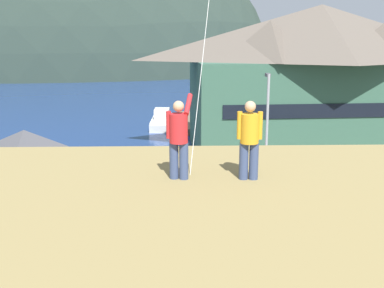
# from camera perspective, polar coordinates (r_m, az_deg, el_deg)

# --- Properties ---
(ground_plane) EXTENTS (600.00, 600.00, 0.00)m
(ground_plane) POSITION_cam_1_polar(r_m,az_deg,el_deg) (20.24, -2.29, -16.75)
(ground_plane) COLOR #66604C
(parking_lot_pad) EXTENTS (40.00, 20.00, 0.10)m
(parking_lot_pad) POSITION_cam_1_polar(r_m,az_deg,el_deg) (24.68, -2.17, -10.83)
(parking_lot_pad) COLOR slate
(parking_lot_pad) RESTS_ON ground
(bay_water) EXTENTS (360.00, 84.00, 0.03)m
(bay_water) POSITION_cam_1_polar(r_m,az_deg,el_deg) (78.18, -1.84, 5.87)
(bay_water) COLOR navy
(bay_water) RESTS_ON ground
(far_hill_center_saddle) EXTENTS (142.39, 68.42, 93.50)m
(far_hill_center_saddle) POSITION_cam_1_polar(r_m,az_deg,el_deg) (140.48, -20.70, 8.33)
(far_hill_center_saddle) COLOR #2D3D33
(far_hill_center_saddle) RESTS_ON ground
(harbor_lodge) EXTENTS (23.46, 12.60, 12.59)m
(harbor_lodge) POSITION_cam_1_polar(r_m,az_deg,el_deg) (42.12, 15.28, 8.20)
(harbor_lodge) COLOR #38604C
(harbor_lodge) RESTS_ON ground
(storage_shed_near_lot) EXTENTS (5.94, 5.48, 4.92)m
(storage_shed_near_lot) POSITION_cam_1_polar(r_m,az_deg,el_deg) (28.23, -19.57, -3.07)
(storage_shed_near_lot) COLOR beige
(storage_shed_near_lot) RESTS_ON ground
(wharf_dock) EXTENTS (3.20, 11.35, 0.70)m
(wharf_dock) POSITION_cam_1_polar(r_m,az_deg,el_deg) (53.03, 0.15, 2.68)
(wharf_dock) COLOR #70604C
(wharf_dock) RESTS_ON ground
(moored_boat_wharfside) EXTENTS (2.53, 7.23, 2.16)m
(moored_boat_wharfside) POSITION_cam_1_polar(r_m,az_deg,el_deg) (52.00, -3.67, 2.86)
(moored_boat_wharfside) COLOR silver
(moored_boat_wharfside) RESTS_ON ground
(moored_boat_outer_mooring) EXTENTS (3.41, 8.56, 2.16)m
(moored_boat_outer_mooring) POSITION_cam_1_polar(r_m,az_deg,el_deg) (53.53, 4.12, 3.15)
(moored_boat_outer_mooring) COLOR navy
(moored_boat_outer_mooring) RESTS_ON ground
(parked_car_back_row_left) EXTENTS (4.27, 2.19, 1.82)m
(parked_car_back_row_left) POSITION_cam_1_polar(r_m,az_deg,el_deg) (24.83, 1.66, -8.12)
(parked_car_back_row_left) COLOR silver
(parked_car_back_row_left) RESTS_ON parking_lot_pad
(parked_car_mid_row_near) EXTENTS (4.21, 2.07, 1.82)m
(parked_car_mid_row_near) POSITION_cam_1_polar(r_m,az_deg,el_deg) (21.09, -13.62, -12.57)
(parked_car_mid_row_near) COLOR navy
(parked_car_mid_row_near) RESTS_ON parking_lot_pad
(parked_car_front_row_end) EXTENTS (4.27, 2.19, 1.82)m
(parked_car_front_row_end) POSITION_cam_1_polar(r_m,az_deg,el_deg) (26.55, 14.26, -7.10)
(parked_car_front_row_end) COLOR #9EA3A8
(parked_car_front_row_end) RESTS_ON parking_lot_pad
(parked_car_corner_spot) EXTENTS (4.26, 2.17, 1.82)m
(parked_car_corner_spot) POSITION_cam_1_polar(r_m,az_deg,el_deg) (20.28, 15.91, -13.82)
(parked_car_corner_spot) COLOR silver
(parked_car_corner_spot) RESTS_ON parking_lot_pad
(parked_car_back_row_right) EXTENTS (4.34, 2.33, 1.82)m
(parked_car_back_row_right) POSITION_cam_1_polar(r_m,az_deg,el_deg) (19.48, -0.52, -14.44)
(parked_car_back_row_right) COLOR black
(parked_car_back_row_right) RESTS_ON parking_lot_pad
(parking_light_pole) EXTENTS (0.24, 0.78, 7.72)m
(parking_light_pole) POSITION_cam_1_polar(r_m,az_deg,el_deg) (29.14, 9.16, 2.00)
(parking_light_pole) COLOR #ADADB2
(parking_light_pole) RESTS_ON parking_lot_pad
(person_kite_flyer) EXTENTS (0.59, 0.62, 1.86)m
(person_kite_flyer) POSITION_cam_1_polar(r_m,az_deg,el_deg) (10.10, -1.64, 0.90)
(person_kite_flyer) COLOR #384770
(person_kite_flyer) RESTS_ON grassy_hill_foreground
(person_companion) EXTENTS (0.55, 0.40, 1.74)m
(person_companion) POSITION_cam_1_polar(r_m,az_deg,el_deg) (10.14, 7.05, 0.76)
(person_companion) COLOR #384770
(person_companion) RESTS_ON grassy_hill_foreground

